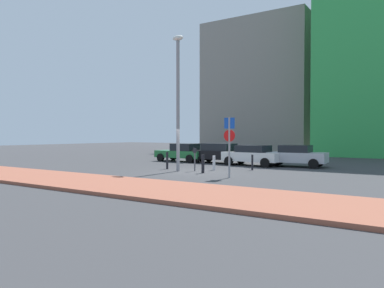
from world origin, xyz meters
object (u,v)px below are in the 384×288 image
object	(u,v)px
parking_meter	(195,156)
parked_car_green	(182,152)
parked_car_white	(253,155)
street_lamp	(178,93)
traffic_bollard_near	(214,163)
parking_sign_post	(229,140)
traffic_bollard_edge	(167,161)
parked_car_silver	(295,156)
traffic_bollard_far	(203,164)
parked_car_black	(218,153)
traffic_bollard_mid	(252,162)

from	to	relation	value
parking_meter	parked_car_green	bearing A→B (deg)	130.10
parking_meter	parked_car_white	bearing A→B (deg)	76.29
street_lamp	traffic_bollard_near	distance (m)	4.77
parked_car_white	parking_sign_post	xyz separation A→B (m)	(1.94, -7.34, 1.16)
parked_car_white	traffic_bollard_edge	world-z (taller)	parked_car_white
parking_sign_post	parking_meter	size ratio (longest dim) A/B	2.22
parked_car_silver	traffic_bollard_far	xyz separation A→B (m)	(-3.14, -6.84, -0.24)
parked_car_black	traffic_bollard_mid	world-z (taller)	parked_car_black
parked_car_white	traffic_bollard_mid	bearing A→B (deg)	-66.67
street_lamp	parking_meter	bearing A→B (deg)	36.66
parking_sign_post	traffic_bollard_far	world-z (taller)	parking_sign_post
parked_car_black	parked_car_silver	distance (m)	5.89
parked_car_black	parked_car_silver	xyz separation A→B (m)	(5.89, 0.06, -0.03)
traffic_bollard_near	traffic_bollard_mid	distance (m)	2.35
parked_car_silver	traffic_bollard_edge	xyz separation A→B (m)	(-6.27, -6.02, -0.22)
parked_car_green	parking_meter	bearing A→B (deg)	-49.90
parked_car_silver	street_lamp	xyz separation A→B (m)	(-4.93, -6.74, 3.88)
street_lamp	traffic_bollard_edge	size ratio (longest dim) A/B	7.38
parked_car_white	street_lamp	bearing A→B (deg)	-109.41
parking_sign_post	parking_meter	distance (m)	3.92
parking_sign_post	parked_car_silver	bearing A→B (deg)	83.89
parking_meter	traffic_bollard_edge	xyz separation A→B (m)	(-2.14, 0.12, -0.35)
parking_sign_post	traffic_bollard_far	distance (m)	2.93
parked_car_black	traffic_bollard_edge	bearing A→B (deg)	-93.64
traffic_bollard_near	traffic_bollard_far	xyz separation A→B (m)	(0.31, -1.81, 0.08)
parked_car_green	traffic_bollard_edge	world-z (taller)	parked_car_green
street_lamp	parked_car_black	bearing A→B (deg)	98.16
traffic_bollard_near	parked_car_green	bearing A→B (deg)	139.66
street_lamp	traffic_bollard_mid	xyz separation A→B (m)	(3.43, 3.02, -4.17)
traffic_bollard_near	traffic_bollard_edge	size ratio (longest dim) A/B	0.83
parked_car_silver	traffic_bollard_mid	world-z (taller)	parked_car_silver
parked_car_black	traffic_bollard_far	distance (m)	7.32
street_lamp	traffic_bollard_edge	world-z (taller)	street_lamp
parking_sign_post	parked_car_green	bearing A→B (deg)	136.57
traffic_bollard_mid	traffic_bollard_edge	bearing A→B (deg)	-154.21
parking_meter	traffic_bollard_far	world-z (taller)	parking_meter
street_lamp	parked_car_green	bearing A→B (deg)	122.75
parked_car_black	traffic_bollard_edge	distance (m)	5.98
parked_car_black	traffic_bollard_far	bearing A→B (deg)	-67.92
parked_car_black	traffic_bollard_edge	size ratio (longest dim) A/B	3.99
parked_car_white	traffic_bollard_near	bearing A→B (deg)	-98.43
parked_car_white	parking_sign_post	size ratio (longest dim) A/B	1.38
traffic_bollard_far	traffic_bollard_edge	size ratio (longest dim) A/B	0.96
parking_meter	traffic_bollard_near	bearing A→B (deg)	58.24
street_lamp	traffic_bollard_edge	distance (m)	4.37
parked_car_silver	parking_meter	xyz separation A→B (m)	(-4.13, -6.14, 0.13)
traffic_bollard_mid	parking_meter	bearing A→B (deg)	-137.38
parking_meter	traffic_bollard_mid	size ratio (longest dim) A/B	1.45
parked_car_white	traffic_bollard_edge	bearing A→B (deg)	-123.05
parked_car_silver	traffic_bollard_far	distance (m)	7.53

